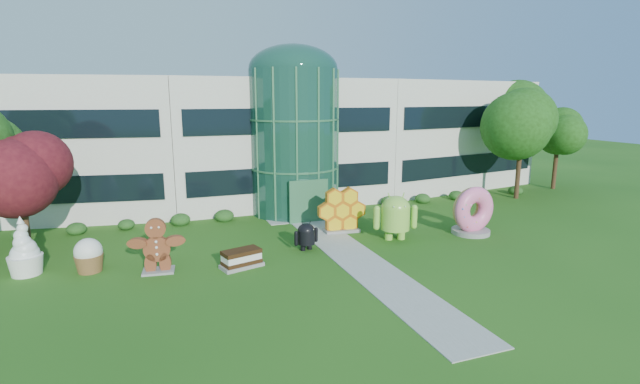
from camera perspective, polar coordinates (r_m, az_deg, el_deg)
name	(u,v)px	position (r m, az deg, el deg)	size (l,w,h in m)	color
ground	(370,269)	(22.34, 6.22, -9.43)	(140.00, 140.00, 0.00)	#215114
building	(272,139)	(37.94, -5.91, 6.51)	(46.00, 15.00, 9.30)	beige
atrium	(294,143)	(32.16, -3.22, 6.09)	(6.00, 6.00, 9.80)	#194738
walkway	(353,256)	(24.02, 4.07, -7.81)	(2.40, 20.00, 0.04)	#9E9E93
tree_red	(22,200)	(27.24, -32.80, -0.83)	(4.00, 4.00, 6.00)	#3F0C14
trees_backdrop	(290,151)	(33.19, -3.72, 5.04)	(52.00, 8.00, 8.40)	#1B3F0F
android_green	(396,214)	(26.60, 9.28, -2.68)	(2.64, 1.76, 2.99)	#89CD41
android_black	(306,234)	(24.63, -1.71, -5.24)	(1.50, 1.01, 1.71)	black
donut	(472,210)	(28.80, 18.20, -2.11)	(2.79, 1.34, 2.90)	pink
gingerbread	(157,245)	(22.73, -19.45, -6.19)	(2.83, 1.09, 2.61)	brown
ice_cream_sandwich	(242,258)	(22.63, -9.63, -8.06)	(1.97, 0.99, 0.88)	black
honeycomb	(342,212)	(27.81, 2.67, -2.48)	(3.12, 1.11, 2.45)	yellow
froyo	(24,246)	(25.07, -32.67, -5.63)	(1.58, 1.58, 2.71)	white
cupcake	(89,255)	(24.18, -26.59, -6.95)	(1.34, 1.34, 1.61)	white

